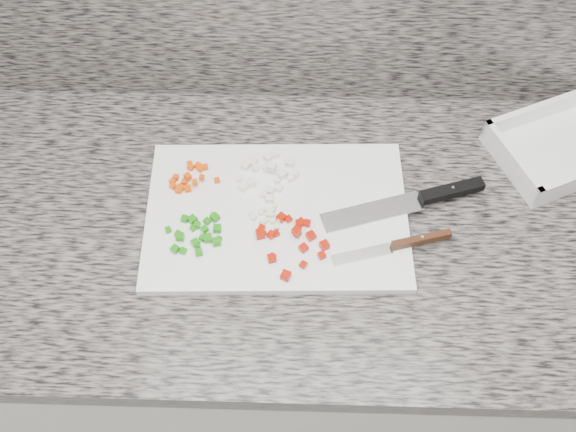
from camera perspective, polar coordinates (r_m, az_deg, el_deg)
cabinet at (r=1.53m, az=1.66°, el=-9.81°), size 3.92×0.62×0.86m
countertop at (r=1.13m, az=2.21°, el=-0.89°), size 3.96×0.64×0.04m
cutting_board at (r=1.11m, az=-1.00°, el=0.13°), size 0.46×0.31×0.01m
carrot_pile at (r=1.15m, az=-8.82°, el=3.33°), size 0.09×0.07×0.02m
onion_pile at (r=1.14m, az=-1.72°, el=3.89°), size 0.11×0.11×0.02m
green_pepper_pile at (r=1.08m, az=-7.93°, el=-1.52°), size 0.10×0.09×0.02m
red_pepper_pile at (r=1.07m, az=0.21°, el=-2.20°), size 0.13×0.13×0.02m
garlic_pile at (r=1.09m, az=-1.95°, el=-0.17°), size 0.06×0.06×0.01m
chef_knife at (r=1.14m, az=12.06°, el=1.59°), size 0.29×0.12×0.02m
paring_knife at (r=1.08m, az=10.47°, el=-2.41°), size 0.20×0.07×0.02m
tray at (r=1.29m, az=23.20°, el=5.69°), size 0.29×0.26×0.05m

